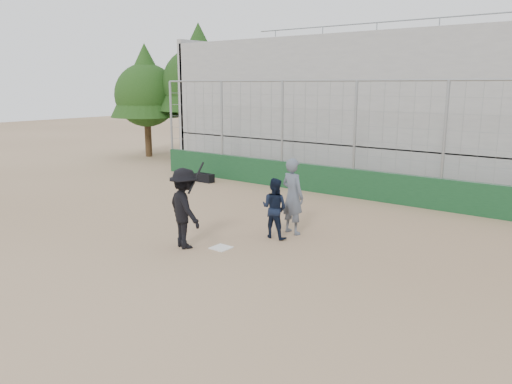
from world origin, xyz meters
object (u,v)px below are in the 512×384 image
Objects in this scene: catcher_crouched at (274,218)px; equipment_bag at (205,178)px; umpire at (293,200)px; batter_at_plate at (185,208)px.

catcher_crouched reaches higher than equipment_bag.
equipment_bag is at bearing -15.62° from umpire.
equipment_bag is (-6.57, 4.47, -0.36)m from catcher_crouched.
equipment_bag is at bearing 145.81° from catcher_crouched.
batter_at_plate is 1.94× the size of catcher_crouched.
umpire is at bearing 77.50° from catcher_crouched.
batter_at_plate is 2.34m from catcher_crouched.
catcher_crouched is at bearing -34.19° from equipment_bag.
umpire reaches higher than catcher_crouched.
batter_at_plate is 2.91m from umpire.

